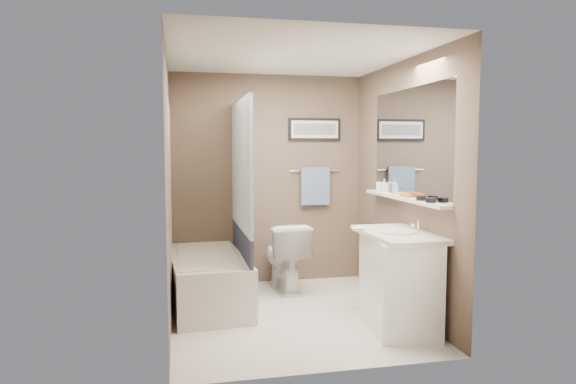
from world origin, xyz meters
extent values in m
plane|color=silver|center=(0.00, 0.00, 0.00)|extent=(2.50, 2.50, 0.00)
cube|color=silver|center=(0.00, 0.00, 2.38)|extent=(2.20, 2.50, 0.04)
cube|color=brown|center=(0.00, 1.23, 1.20)|extent=(2.20, 0.04, 2.40)
cube|color=brown|center=(0.00, -1.23, 1.20)|extent=(2.20, 0.04, 2.40)
cube|color=brown|center=(-1.08, 0.00, 1.20)|extent=(0.04, 2.50, 2.40)
cube|color=brown|center=(1.08, 0.00, 1.20)|extent=(0.04, 2.50, 2.40)
cube|color=beige|center=(-1.09, 0.50, 1.00)|extent=(0.02, 1.55, 2.00)
cylinder|color=silver|center=(-0.40, 0.50, 2.05)|extent=(0.02, 1.55, 0.02)
cube|color=white|center=(-0.40, 0.50, 1.40)|extent=(0.03, 1.45, 1.28)
cube|color=#272D49|center=(-0.40, 0.50, 0.58)|extent=(0.03, 1.45, 0.36)
cube|color=silver|center=(1.09, -0.15, 1.62)|extent=(0.02, 1.60, 1.00)
cube|color=silver|center=(1.04, -0.15, 1.10)|extent=(0.12, 1.60, 0.03)
cylinder|color=silver|center=(0.55, 1.22, 1.30)|extent=(0.60, 0.02, 0.02)
cube|color=#89A8C7|center=(0.55, 1.20, 1.12)|extent=(0.34, 0.05, 0.44)
cube|color=black|center=(0.55, 1.23, 1.78)|extent=(0.62, 0.02, 0.26)
cube|color=white|center=(0.55, 1.22, 1.78)|extent=(0.56, 0.00, 0.20)
cube|color=#595959|center=(0.55, 1.22, 1.78)|extent=(0.50, 0.00, 0.13)
cube|color=silver|center=(0.55, -1.24, 1.00)|extent=(0.80, 0.02, 2.00)
cylinder|color=silver|center=(0.22, -1.19, 1.00)|extent=(0.10, 0.02, 0.02)
cube|color=silver|center=(-0.75, 0.50, 0.25)|extent=(0.80, 1.54, 0.50)
cube|color=silver|center=(-0.75, 0.50, 0.50)|extent=(0.56, 1.36, 0.02)
imported|color=white|center=(0.11, 0.85, 0.38)|extent=(0.47, 0.77, 0.76)
cube|color=white|center=(0.85, -0.49, 0.40)|extent=(0.62, 0.96, 0.80)
cube|color=silver|center=(0.84, -0.49, 0.82)|extent=(0.54, 0.96, 0.04)
cylinder|color=white|center=(0.83, -0.49, 0.85)|extent=(0.34, 0.34, 0.01)
cylinder|color=white|center=(1.03, -0.49, 0.89)|extent=(0.02, 0.02, 0.10)
sphere|color=silver|center=(1.03, -0.39, 0.87)|extent=(0.05, 0.05, 0.05)
cylinder|color=black|center=(1.04, -0.69, 1.14)|extent=(0.09, 0.09, 0.04)
cylinder|color=black|center=(1.04, -0.52, 1.14)|extent=(0.09, 0.09, 0.04)
cylinder|color=#DD531F|center=(1.04, -0.21, 1.14)|extent=(0.05, 0.22, 0.04)
cube|color=pink|center=(1.04, 0.02, 1.12)|extent=(0.05, 0.16, 0.01)
cylinder|color=silver|center=(1.04, 0.41, 1.17)|extent=(0.08, 0.08, 0.10)
imported|color=#999999|center=(1.04, 0.30, 1.18)|extent=(0.07, 0.07, 0.14)
camera|label=1|loc=(-1.02, -4.59, 1.58)|focal=32.00mm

